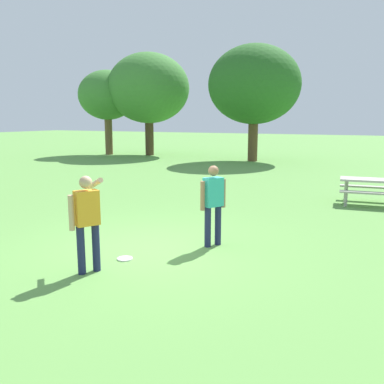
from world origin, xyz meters
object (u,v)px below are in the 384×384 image
(tree_broad_center, at_px, (149,88))
(frisbee, at_px, (125,259))
(picnic_table_near, at_px, (370,186))
(tree_tall_left, at_px, (107,96))
(person_catcher, at_px, (213,200))
(tree_far_right, at_px, (254,85))
(person_thrower, at_px, (87,217))

(tree_broad_center, bearing_deg, frisbee, -59.66)
(picnic_table_near, bearing_deg, tree_tall_left, 148.85)
(person_catcher, xyz_separation_m, tree_far_right, (-4.40, 16.49, 3.52))
(person_thrower, height_order, person_catcher, same)
(person_thrower, distance_m, tree_broad_center, 22.60)
(tree_broad_center, distance_m, tree_far_right, 7.75)
(person_catcher, relative_size, tree_tall_left, 0.28)
(person_thrower, relative_size, tree_broad_center, 0.24)
(frisbee, bearing_deg, tree_tall_left, 127.64)
(person_catcher, height_order, picnic_table_near, person_catcher)
(person_thrower, xyz_separation_m, tree_broad_center, (-10.80, 19.53, 3.57))
(person_catcher, xyz_separation_m, frisbee, (-1.13, -1.47, -0.93))
(tree_far_right, bearing_deg, picnic_table_near, -56.56)
(person_catcher, xyz_separation_m, tree_tall_left, (-14.97, 16.48, 3.15))
(person_thrower, bearing_deg, tree_tall_left, 126.11)
(frisbee, distance_m, picnic_table_near, 8.24)
(tree_tall_left, distance_m, tree_far_right, 10.58)
(frisbee, height_order, picnic_table_near, picnic_table_near)
(tree_far_right, bearing_deg, frisbee, -79.69)
(frisbee, xyz_separation_m, picnic_table_near, (3.76, 7.31, 0.55))
(frisbee, bearing_deg, tree_far_right, 100.31)
(tree_far_right, bearing_deg, tree_tall_left, -179.95)
(picnic_table_near, bearing_deg, person_thrower, -115.95)
(person_thrower, height_order, tree_far_right, tree_far_right)
(tree_tall_left, bearing_deg, picnic_table_near, -31.15)
(picnic_table_near, height_order, tree_far_right, tree_far_right)
(person_catcher, relative_size, tree_far_right, 0.24)
(person_thrower, relative_size, person_catcher, 1.00)
(tree_broad_center, bearing_deg, person_thrower, -61.07)
(frisbee, bearing_deg, person_thrower, -102.74)
(person_thrower, xyz_separation_m, person_catcher, (1.31, 2.26, -0.02))
(person_catcher, bearing_deg, tree_broad_center, 125.01)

